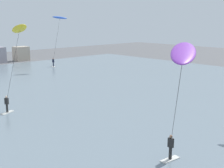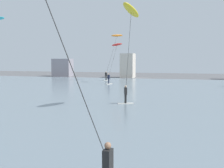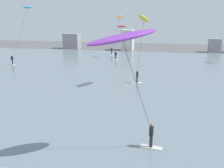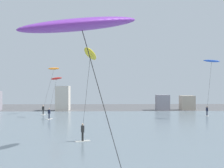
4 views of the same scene
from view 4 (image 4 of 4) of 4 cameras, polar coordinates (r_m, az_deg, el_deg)
water_bay at (r=32.15m, az=-4.96°, el=-9.55°), size 84.00×52.00×0.10m
far_shore_buildings at (r=61.44m, az=-7.74°, el=-3.20°), size 44.85×3.94×5.11m
kitesurfer_yellow at (r=25.34m, az=-4.42°, el=3.98°), size 2.23×3.78×8.47m
kitesurfer_red at (r=47.74m, az=-11.02°, el=0.03°), size 2.43×4.79×6.55m
kitesurfer_orange at (r=53.83m, az=-11.54°, el=1.87°), size 2.94×4.32×8.47m
kitesurfer_blue at (r=48.65m, az=18.74°, el=2.84°), size 2.63×4.88×9.26m
kitesurfer_purple at (r=8.96m, az=-5.17°, el=8.78°), size 4.31×3.47×7.52m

